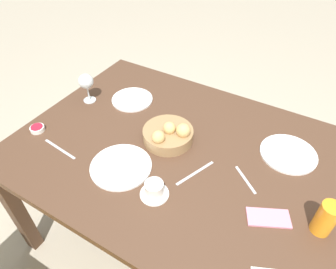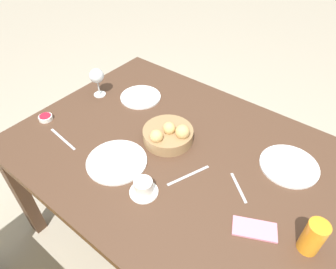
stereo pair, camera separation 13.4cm
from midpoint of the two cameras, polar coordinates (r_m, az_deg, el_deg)
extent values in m
plane|color=#A89E89|center=(1.87, -0.72, -18.18)|extent=(10.00, 10.00, 0.00)
cube|color=#4C3323|center=(1.32, -0.97, -3.40)|extent=(1.42, 1.04, 0.03)
cube|color=#4C3323|center=(1.82, 26.03, -9.21)|extent=(0.06, 0.06, 0.67)
cube|color=#4C3323|center=(2.14, -9.49, 4.29)|extent=(0.06, 0.06, 0.67)
cube|color=#4C3323|center=(1.76, -28.91, -12.65)|extent=(0.06, 0.06, 0.67)
cylinder|color=#99754C|center=(1.34, -2.86, -0.21)|extent=(0.23, 0.23, 0.05)
sphere|color=tan|center=(1.30, -2.67, 1.11)|extent=(0.06, 0.06, 0.06)
sphere|color=tan|center=(1.26, -4.87, -0.62)|extent=(0.06, 0.06, 0.06)
sphere|color=tan|center=(1.29, -0.14, 0.68)|extent=(0.06, 0.06, 0.06)
cylinder|color=white|center=(1.36, 19.39, -3.59)|extent=(0.24, 0.24, 0.01)
cylinder|color=white|center=(1.61, -9.21, 6.52)|extent=(0.21, 0.21, 0.01)
cylinder|color=white|center=(1.26, -11.98, -6.11)|extent=(0.25, 0.25, 0.01)
cylinder|color=orange|center=(1.11, 24.80, -14.54)|extent=(0.07, 0.07, 0.13)
cylinder|color=silver|center=(1.66, -16.93, 6.20)|extent=(0.06, 0.06, 0.00)
cylinder|color=silver|center=(1.64, -17.21, 7.33)|extent=(0.01, 0.01, 0.07)
sphere|color=silver|center=(1.60, -17.75, 9.55)|extent=(0.08, 0.08, 0.08)
cylinder|color=white|center=(1.16, -5.98, -11.37)|extent=(0.11, 0.11, 0.01)
cylinder|color=white|center=(1.13, -6.09, -10.42)|extent=(0.07, 0.07, 0.06)
cylinder|color=white|center=(1.55, -25.93, 0.88)|extent=(0.07, 0.07, 0.02)
cylinder|color=#A3192D|center=(1.54, -26.07, 1.22)|extent=(0.05, 0.05, 0.00)
cube|color=#B7B7BC|center=(1.22, 2.06, -7.51)|extent=(0.08, 0.19, 0.00)
cube|color=#B7B7BC|center=(1.42, -22.48, -2.71)|extent=(0.20, 0.03, 0.00)
cube|color=#B7B7BC|center=(1.22, 11.50, -8.59)|extent=(0.12, 0.10, 0.00)
cube|color=pink|center=(1.13, 15.30, -15.24)|extent=(0.17, 0.13, 0.01)
camera|label=1|loc=(0.07, -92.87, -2.60)|focal=32.00mm
camera|label=2|loc=(0.07, 87.13, 2.60)|focal=32.00mm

